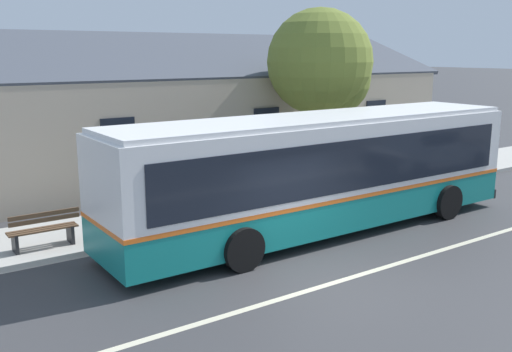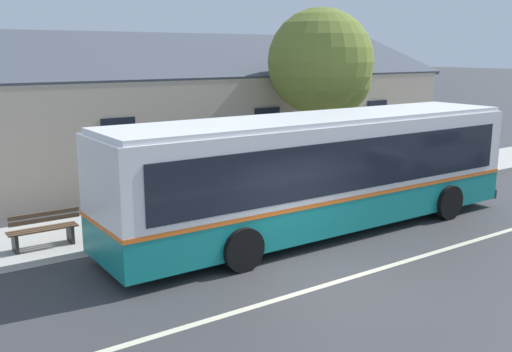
{
  "view_description": "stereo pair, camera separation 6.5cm",
  "coord_description": "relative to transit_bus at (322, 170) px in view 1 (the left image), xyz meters",
  "views": [
    {
      "loc": [
        -7.73,
        -8.25,
        4.72
      ],
      "look_at": [
        0.74,
        3.95,
        1.49
      ],
      "focal_mm": 40.0,
      "sensor_mm": 36.0,
      "label": 1
    },
    {
      "loc": [
        -7.67,
        -8.28,
        4.72
      ],
      "look_at": [
        0.74,
        3.95,
        1.49
      ],
      "focal_mm": 40.0,
      "sensor_mm": 36.0,
      "label": 2
    }
  ],
  "objects": [
    {
      "name": "community_building",
      "position": [
        -0.55,
        10.41,
        0.35
      ],
      "size": [
        24.94,
        9.43,
        6.52
      ],
      "color": "tan",
      "rests_on": "ground"
    },
    {
      "name": "lane_divider_stripe",
      "position": [
        -2.15,
        -2.9,
        -1.67
      ],
      "size": [
        60.0,
        0.16,
        0.01
      ],
      "primitive_type": "cube",
      "color": "beige",
      "rests_on": "ground"
    },
    {
      "name": "bench_by_building",
      "position": [
        -6.65,
        2.35,
        -1.11
      ],
      "size": [
        1.6,
        0.51,
        0.94
      ],
      "color": "brown",
      "rests_on": "sidewalk_far"
    },
    {
      "name": "ground_plane",
      "position": [
        -2.15,
        -2.9,
        -1.68
      ],
      "size": [
        300.0,
        300.0,
        0.0
      ],
      "primitive_type": "plane",
      "color": "#38383A"
    },
    {
      "name": "sidewalk_far",
      "position": [
        -2.15,
        3.1,
        -1.6
      ],
      "size": [
        60.0,
        3.0,
        0.15
      ],
      "primitive_type": "cube",
      "color": "#ADAAA3",
      "rests_on": "ground"
    },
    {
      "name": "transit_bus",
      "position": [
        0.0,
        0.0,
        0.0
      ],
      "size": [
        12.19,
        2.79,
        3.11
      ],
      "color": "#147F7A",
      "rests_on": "ground"
    },
    {
      "name": "street_tree_primary",
      "position": [
        3.66,
        4.22,
        2.55
      ],
      "size": [
        3.71,
        3.71,
        6.25
      ],
      "color": "#4C3828",
      "rests_on": "ground"
    }
  ]
}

